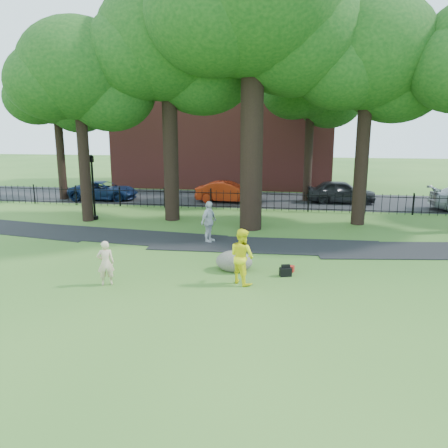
% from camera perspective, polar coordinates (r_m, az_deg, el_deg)
% --- Properties ---
extents(ground, '(120.00, 120.00, 0.00)m').
position_cam_1_polar(ground, '(15.45, 0.85, -6.52)').
color(ground, '#2E5E20').
rests_on(ground, ground).
extents(footpath, '(36.07, 3.85, 0.03)m').
position_cam_1_polar(footpath, '(19.07, 5.53, -2.84)').
color(footpath, black).
rests_on(footpath, ground).
extents(street, '(80.00, 7.00, 0.02)m').
position_cam_1_polar(street, '(30.94, 5.14, 3.18)').
color(street, black).
rests_on(street, ground).
extents(iron_fence, '(44.00, 0.04, 1.20)m').
position_cam_1_polar(iron_fence, '(26.90, 4.55, 3.05)').
color(iron_fence, black).
rests_on(iron_fence, ground).
extents(brick_building, '(18.00, 8.00, 12.00)m').
position_cam_1_polar(brick_building, '(38.93, 0.14, 14.04)').
color(brick_building, brown).
rests_on(brick_building, ground).
extents(big_tree, '(10.08, 8.61, 14.37)m').
position_cam_1_polar(big_tree, '(22.21, 4.26, 25.82)').
color(big_tree, black).
rests_on(big_tree, ground).
extents(tree_row, '(26.82, 7.96, 12.42)m').
position_cam_1_polar(tree_row, '(23.10, 5.49, 20.27)').
color(tree_row, black).
rests_on(tree_row, ground).
extents(woman, '(0.64, 0.55, 1.49)m').
position_cam_1_polar(woman, '(14.71, -15.20, -4.93)').
color(woman, beige).
rests_on(woman, ground).
extents(man, '(1.13, 1.12, 1.85)m').
position_cam_1_polar(man, '(14.32, 2.36, -4.23)').
color(man, '#FFF315').
rests_on(man, ground).
extents(pedestrian, '(0.84, 1.17, 1.85)m').
position_cam_1_polar(pedestrian, '(19.39, -2.01, 0.29)').
color(pedestrian, silver).
rests_on(pedestrian, ground).
extents(boulder, '(1.47, 1.20, 0.77)m').
position_cam_1_polar(boulder, '(15.73, 1.33, -4.70)').
color(boulder, '#676056').
rests_on(boulder, ground).
extents(lamppost, '(0.36, 0.36, 3.59)m').
position_cam_1_polar(lamppost, '(25.05, -16.71, 4.53)').
color(lamppost, black).
rests_on(lamppost, ground).
extents(backpack, '(0.45, 0.35, 0.30)m').
position_cam_1_polar(backpack, '(15.34, 8.03, -6.22)').
color(backpack, black).
rests_on(backpack, ground).
extents(red_bag, '(0.37, 0.29, 0.22)m').
position_cam_1_polar(red_bag, '(15.83, 8.55, -5.77)').
color(red_bag, maroon).
rests_on(red_bag, ground).
extents(red_sedan, '(4.38, 1.69, 1.42)m').
position_cam_1_polar(red_sedan, '(29.64, 0.54, 4.20)').
color(red_sedan, '#B1280D').
rests_on(red_sedan, ground).
extents(navy_van, '(4.82, 2.45, 1.31)m').
position_cam_1_polar(navy_van, '(31.82, -15.43, 4.23)').
color(navy_van, '#0C1C40').
rests_on(navy_van, ground).
extents(grey_car, '(4.55, 1.91, 1.54)m').
position_cam_1_polar(grey_car, '(30.42, 15.05, 4.10)').
color(grey_car, black).
rests_on(grey_car, ground).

